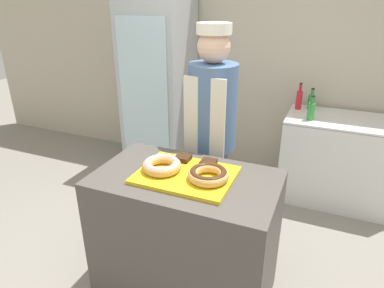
# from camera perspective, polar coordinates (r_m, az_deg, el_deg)

# --- Properties ---
(wall_back) EXTENTS (8.00, 0.06, 2.70)m
(wall_back) POSITION_cam_1_polar(r_m,az_deg,el_deg) (3.94, 11.88, 14.12)
(wall_back) COLOR #BCB29E
(wall_back) RESTS_ON ground_plane
(display_counter) EXTENTS (1.14, 0.68, 0.94)m
(display_counter) POSITION_cam_1_polar(r_m,az_deg,el_deg) (2.38, -0.97, -15.43)
(display_counter) COLOR #4C4742
(display_counter) RESTS_ON ground_plane
(serving_tray) EXTENTS (0.58, 0.44, 0.02)m
(serving_tray) POSITION_cam_1_polar(r_m,az_deg,el_deg) (2.11, -1.06, -5.20)
(serving_tray) COLOR yellow
(serving_tray) RESTS_ON display_counter
(donut_light_glaze) EXTENTS (0.24, 0.24, 0.07)m
(donut_light_glaze) POSITION_cam_1_polar(r_m,az_deg,el_deg) (2.13, -5.07, -3.49)
(donut_light_glaze) COLOR tan
(donut_light_glaze) RESTS_ON serving_tray
(donut_chocolate_glaze) EXTENTS (0.24, 0.24, 0.07)m
(donut_chocolate_glaze) POSITION_cam_1_polar(r_m,az_deg,el_deg) (2.02, 2.73, -5.04)
(donut_chocolate_glaze) COLOR tan
(donut_chocolate_glaze) RESTS_ON serving_tray
(brownie_back_left) EXTENTS (0.09, 0.09, 0.03)m
(brownie_back_left) POSITION_cam_1_polar(r_m,az_deg,el_deg) (2.26, -1.49, -2.33)
(brownie_back_left) COLOR #382111
(brownie_back_left) RESTS_ON serving_tray
(brownie_back_right) EXTENTS (0.09, 0.09, 0.03)m
(brownie_back_right) POSITION_cam_1_polar(r_m,az_deg,el_deg) (2.20, 2.76, -3.12)
(brownie_back_right) COLOR #382111
(brownie_back_right) RESTS_ON serving_tray
(baker_person) EXTENTS (0.37, 0.37, 1.80)m
(baker_person) POSITION_cam_1_polar(r_m,az_deg,el_deg) (2.66, 3.23, 1.26)
(baker_person) COLOR #4C4C51
(baker_person) RESTS_ON ground_plane
(beverage_fridge) EXTENTS (0.70, 0.68, 1.94)m
(beverage_fridge) POSITION_cam_1_polar(r_m,az_deg,el_deg) (4.01, -5.56, 9.12)
(beverage_fridge) COLOR #ADB2B7
(beverage_fridge) RESTS_ON ground_plane
(chest_freezer) EXTENTS (1.08, 0.65, 0.88)m
(chest_freezer) POSITION_cam_1_polar(r_m,az_deg,el_deg) (3.75, 23.18, -2.41)
(chest_freezer) COLOR silver
(chest_freezer) RESTS_ON ground_plane
(bottle_green) EXTENTS (0.07, 0.07, 0.22)m
(bottle_green) POSITION_cam_1_polar(r_m,az_deg,el_deg) (3.76, 19.27, 6.76)
(bottle_green) COLOR #2D8C38
(bottle_green) RESTS_ON chest_freezer
(bottle_green_b) EXTENTS (0.06, 0.06, 0.24)m
(bottle_green_b) POSITION_cam_1_polar(r_m,az_deg,el_deg) (3.42, 19.24, 5.27)
(bottle_green_b) COLOR #2D8C38
(bottle_green_b) RESTS_ON chest_freezer
(bottle_red) EXTENTS (0.06, 0.06, 0.27)m
(bottle_red) POSITION_cam_1_polar(r_m,az_deg,el_deg) (3.72, 17.42, 7.17)
(bottle_red) COLOR red
(bottle_red) RESTS_ON chest_freezer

